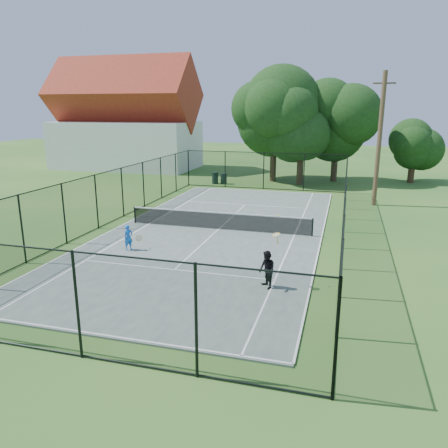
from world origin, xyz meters
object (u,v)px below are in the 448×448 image
(tennis_net, at_px, (219,220))
(player_blue, at_px, (129,237))
(trash_bin_left, at_px, (215,178))
(utility_pole, at_px, (379,139))
(trash_bin_right, at_px, (224,179))
(player_black, at_px, (267,270))

(tennis_net, relative_size, player_blue, 8.47)
(trash_bin_left, bearing_deg, utility_pole, -22.63)
(tennis_net, distance_m, utility_pole, 12.93)
(trash_bin_right, distance_m, player_black, 23.05)
(utility_pole, bearing_deg, player_blue, -130.20)
(trash_bin_right, bearing_deg, trash_bin_left, -173.65)
(utility_pole, height_order, player_black, utility_pole)
(trash_bin_left, height_order, utility_pole, utility_pole)
(tennis_net, distance_m, player_blue, 5.45)
(tennis_net, bearing_deg, trash_bin_left, 107.56)
(trash_bin_left, height_order, player_black, player_black)
(trash_bin_right, xyz_separation_m, player_blue, (0.79, -19.05, 0.18))
(tennis_net, height_order, trash_bin_right, tennis_net)
(tennis_net, bearing_deg, player_black, -61.39)
(utility_pole, relative_size, player_blue, 7.36)
(player_blue, bearing_deg, trash_bin_left, 94.68)
(trash_bin_right, xyz_separation_m, utility_pole, (12.23, -5.50, 3.96))
(tennis_net, height_order, player_blue, player_blue)
(tennis_net, bearing_deg, trash_bin_right, 104.67)
(trash_bin_left, relative_size, utility_pole, 0.12)
(utility_pole, height_order, player_blue, utility_pole)
(tennis_net, height_order, player_black, player_black)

